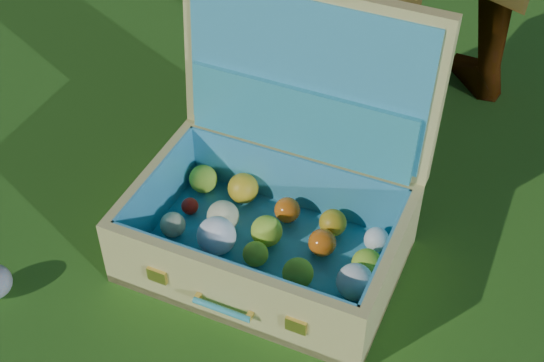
# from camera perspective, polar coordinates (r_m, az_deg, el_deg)

# --- Properties ---
(ground) EXTENTS (60.00, 60.00, 0.00)m
(ground) POSITION_cam_1_polar(r_m,az_deg,el_deg) (1.59, -1.57, -10.64)
(ground) COLOR #215114
(ground) RESTS_ON ground
(suitcase) EXTENTS (0.66, 0.57, 0.56)m
(suitcase) POSITION_cam_1_polar(r_m,az_deg,el_deg) (1.63, 0.58, -0.61)
(suitcase) COLOR #CDC36E
(suitcase) RESTS_ON ground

